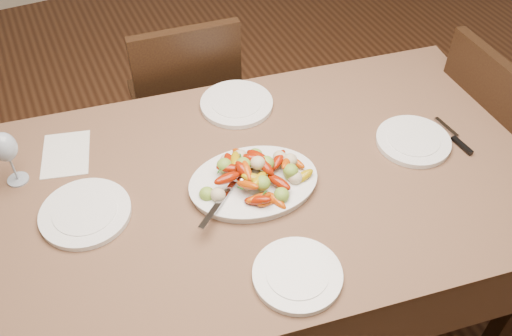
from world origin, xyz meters
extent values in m
plane|color=#3C2112|center=(0.00, 0.00, 0.00)|extent=(6.00, 6.00, 0.00)
cube|color=brown|center=(-0.21, 0.12, 0.38)|extent=(1.97, 1.28, 0.76)
ellipsoid|color=white|center=(-0.23, 0.11, 0.77)|extent=(0.43, 0.34, 0.02)
cylinder|color=white|center=(-0.73, 0.21, 0.77)|extent=(0.27, 0.27, 0.02)
cylinder|color=white|center=(0.34, 0.07, 0.77)|extent=(0.25, 0.25, 0.02)
cylinder|color=white|center=(-0.12, 0.49, 0.77)|extent=(0.26, 0.26, 0.02)
cylinder|color=white|center=(-0.26, -0.24, 0.77)|extent=(0.24, 0.24, 0.02)
cube|color=silver|center=(-0.73, 0.50, 0.76)|extent=(0.20, 0.24, 0.00)
camera|label=1|loc=(-0.72, -0.99, 2.07)|focal=40.00mm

